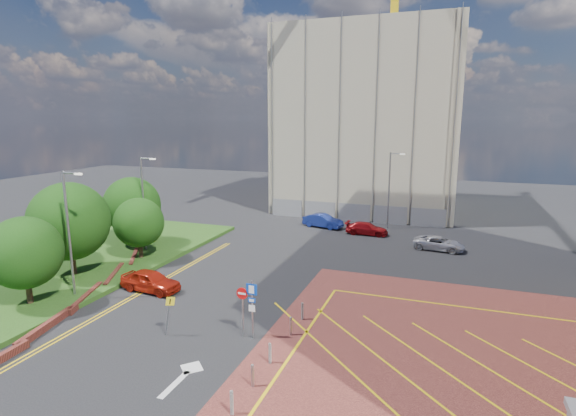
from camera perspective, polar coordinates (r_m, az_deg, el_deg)
The scene contains 20 objects.
ground at distance 24.24m, azimuth -6.65°, elevation -16.94°, with size 140.00×140.00×0.00m, color black.
forecourt at distance 22.63m, azimuth 29.70°, elevation -20.65°, with size 26.00×26.00×0.02m, color maroon.
grass_bed at distance 39.00m, azimuth -27.04°, elevation -6.78°, with size 14.00×32.00×0.30m, color #264516.
retaining_wall at distance 32.10m, azimuth -24.53°, elevation -10.24°, with size 6.06×20.33×0.40m.
tree_a at distance 31.41m, azimuth -30.46°, elevation -4.92°, with size 4.40×4.40×5.41m.
tree_b at distance 35.55m, azimuth -26.02°, elevation -1.53°, with size 5.60×5.60×6.74m.
tree_c at distance 38.06m, azimuth -18.42°, elevation -1.77°, with size 4.00×4.00×4.90m.
tree_d at distance 42.06m, azimuth -19.20°, elevation 0.33°, with size 5.00×5.00×6.08m.
lamp_left_near at distance 31.26m, azimuth -26.02°, elevation -2.37°, with size 1.53×0.16×8.00m.
lamp_left_far at distance 39.88m, azimuth -17.83°, elevation 1.00°, with size 1.53×0.16×8.00m.
lamp_back at distance 47.90m, azimuth 12.80°, elevation 2.56°, with size 1.53×0.16×8.00m.
sign_cluster at distance 24.07m, azimuth -5.05°, elevation -11.95°, with size 1.17×0.12×3.20m.
warning_sign at distance 25.17m, azimuth -14.90°, elevation -12.52°, with size 0.65×0.40×2.25m.
bollard_row at distance 21.84m, azimuth -3.00°, elevation -18.86°, with size 0.14×11.14×0.90m.
construction_building at distance 59.83m, azimuth 10.60°, elevation 10.74°, with size 21.20×19.20×22.00m, color #B9AE97.
construction_fence at distance 50.89m, azimuth 9.48°, elevation -0.65°, with size 21.60×0.06×2.00m, color gray.
car_red_left at distance 31.92m, azimuth -17.06°, elevation -8.83°, with size 1.69×4.20×1.43m, color #AB1E0E.
car_blue_back at distance 47.92m, azimuth 4.46°, elevation -1.63°, with size 1.50×4.31×1.42m, color navy.
car_red_back at distance 45.57m, azimuth 9.97°, elevation -2.59°, with size 1.70×4.19×1.22m, color #9D0D12.
car_silver_back at distance 41.88m, azimuth 18.62°, elevation -4.27°, with size 2.01×4.36×1.21m, color silver.
Camera 1 is at (9.68, -19.04, 11.46)m, focal length 28.00 mm.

